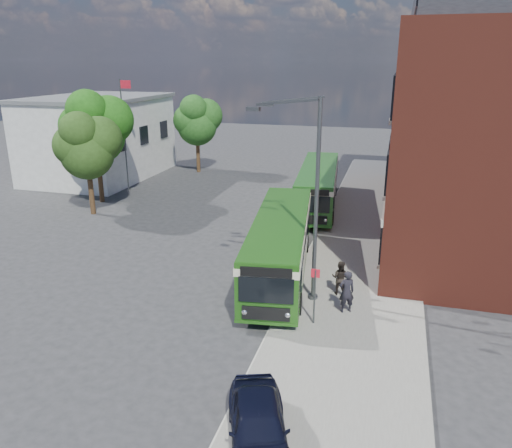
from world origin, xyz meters
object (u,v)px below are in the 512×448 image
(street_lamp, at_px, (308,198))
(parked_car, at_px, (258,426))
(bus_front, at_px, (280,240))
(bus_rear, at_px, (318,183))

(street_lamp, distance_m, parked_car, 10.24)
(bus_front, relative_size, parked_car, 3.03)
(street_lamp, distance_m, bus_rear, 15.52)
(parked_car, bearing_deg, bus_front, 80.50)
(bus_front, bearing_deg, parked_car, -79.75)
(street_lamp, relative_size, parked_car, 2.22)
(street_lamp, height_order, parked_car, street_lamp)
(bus_rear, bearing_deg, parked_car, -84.76)
(bus_front, bearing_deg, bus_rear, 90.40)
(street_lamp, bearing_deg, bus_rear, 96.92)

